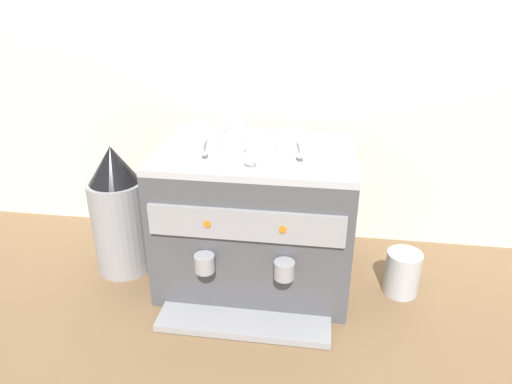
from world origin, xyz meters
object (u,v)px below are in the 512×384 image
ceramic_bowl_1 (200,133)px  espresso_machine (256,218)px  ceramic_cup_0 (292,143)px  coffee_grinder (119,213)px  milk_pitcher (402,273)px  ceramic_bowl_0 (250,140)px  ceramic_cup_1 (211,142)px  ceramic_cup_3 (235,123)px  ceramic_cup_2 (234,152)px

ceramic_bowl_1 → espresso_machine: bearing=-25.7°
ceramic_cup_0 → coffee_grinder: bearing=177.7°
espresso_machine → milk_pitcher: 0.48m
coffee_grinder → ceramic_bowl_0: bearing=4.8°
ceramic_cup_1 → ceramic_bowl_0: (0.10, 0.08, -0.02)m
espresso_machine → ceramic_bowl_0: 0.25m
espresso_machine → ceramic_cup_3: bearing=124.3°
ceramic_cup_0 → ceramic_cup_2: 0.18m
ceramic_cup_2 → ceramic_cup_3: (-0.04, 0.24, 0.00)m
ceramic_cup_1 → milk_pitcher: size_ratio=0.70×
ceramic_cup_3 → coffee_grinder: ceramic_cup_3 is taller
ceramic_cup_2 → milk_pitcher: ceramic_cup_2 is taller
ceramic_cup_2 → ceramic_cup_3: ceramic_cup_3 is taller
ceramic_cup_3 → ceramic_bowl_0: size_ratio=0.83×
espresso_machine → ceramic_cup_1: (-0.12, -0.05, 0.26)m
ceramic_cup_2 → ceramic_cup_3: 0.25m
milk_pitcher → coffee_grinder: bearing=179.4°
espresso_machine → coffee_grinder: 0.45m
ceramic_cup_0 → ceramic_cup_2: bearing=-146.5°
ceramic_bowl_0 → coffee_grinder: bearing=-175.2°
ceramic_cup_0 → ceramic_bowl_0: size_ratio=0.93×
ceramic_cup_2 → ceramic_bowl_0: bearing=83.6°
ceramic_bowl_1 → coffee_grinder: (-0.26, -0.09, -0.25)m
ceramic_cup_1 → ceramic_bowl_1: ceramic_cup_1 is taller
ceramic_cup_1 → ceramic_cup_2: ceramic_cup_1 is taller
ceramic_cup_2 → ceramic_bowl_1: 0.26m
espresso_machine → ceramic_bowl_1: (-0.19, 0.09, 0.24)m
coffee_grinder → milk_pitcher: size_ratio=3.09×
ceramic_cup_3 → ceramic_bowl_1: 0.11m
ceramic_cup_1 → coffee_grinder: ceramic_cup_1 is taller
ceramic_cup_3 → milk_pitcher: bearing=-13.9°
espresso_machine → ceramic_cup_2: 0.29m
ceramic_cup_1 → espresso_machine: bearing=23.2°
ceramic_bowl_0 → ceramic_cup_3: bearing=124.2°
ceramic_cup_2 → milk_pitcher: bearing=12.3°
ceramic_bowl_0 → ceramic_bowl_1: (-0.17, 0.06, -0.00)m
ceramic_cup_0 → espresso_machine: bearing=167.0°
coffee_grinder → milk_pitcher: coffee_grinder is taller
ceramic_cup_2 → coffee_grinder: (-0.41, 0.12, -0.27)m
ceramic_cup_2 → coffee_grinder: size_ratio=0.25×
ceramic_cup_2 → ceramic_bowl_1: bearing=124.8°
ceramic_cup_0 → ceramic_bowl_1: ceramic_cup_0 is taller
ceramic_cup_2 → coffee_grinder: ceramic_cup_2 is taller
espresso_machine → milk_pitcher: espresso_machine is taller
ceramic_cup_0 → ceramic_bowl_0: ceramic_cup_0 is taller
milk_pitcher → ceramic_cup_1: bearing=-176.1°
ceramic_cup_1 → ceramic_bowl_1: size_ratio=0.85×
espresso_machine → coffee_grinder: bearing=-179.7°
espresso_machine → ceramic_cup_0: bearing=-13.0°
ceramic_bowl_1 → coffee_grinder: ceramic_bowl_1 is taller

